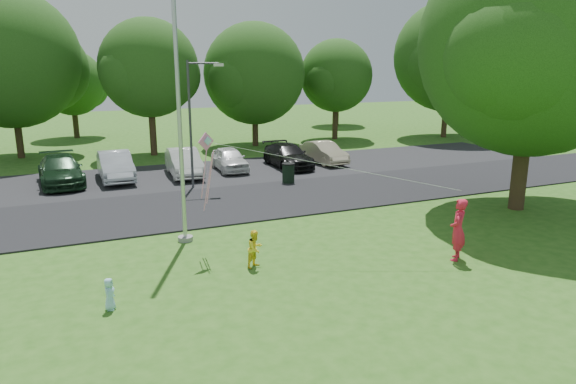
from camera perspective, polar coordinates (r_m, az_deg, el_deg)
name	(u,v)px	position (r m, az deg, el deg)	size (l,w,h in m)	color
ground	(350,279)	(14.58, 6.94, -9.55)	(120.00, 120.00, 0.00)	#2B5D18
park_road	(245,201)	(22.35, -4.79, -1.05)	(60.00, 6.00, 0.06)	black
parking_strip	(206,173)	(28.42, -9.05, 2.05)	(42.00, 7.00, 0.06)	black
flagpole	(179,117)	(16.89, -11.99, 8.13)	(0.50, 0.50, 10.00)	#B7BABF
street_lamp	(195,113)	(24.64, -10.30, 8.65)	(1.68, 0.50, 6.02)	#3F3F44
trash_can	(288,173)	(25.69, 0.04, 2.08)	(0.65, 0.65, 1.03)	black
big_tree	(533,48)	(22.45, 25.59, 14.21)	(9.41, 8.78, 11.02)	#332316
tree_row	(193,66)	(36.69, -10.51, 13.56)	(64.35, 11.94, 10.88)	#332316
horizon_trees	(196,83)	(46.67, -10.22, 11.86)	(77.46, 7.20, 7.02)	#332316
parked_cars	(192,162)	(28.15, -10.65, 3.35)	(16.45, 5.11, 1.45)	black
woman	(458,230)	(16.34, 18.36, -3.98)	(0.70, 0.46, 1.92)	red
child_yellow	(255,249)	(15.11, -3.67, -6.30)	(0.55, 0.43, 1.13)	yellow
child_blue	(109,294)	(13.34, -19.22, -10.66)	(0.39, 0.26, 0.81)	#A1DFF7
kite	(214,157)	(15.69, -8.19, 3.86)	(7.01, 3.82, 2.50)	pink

